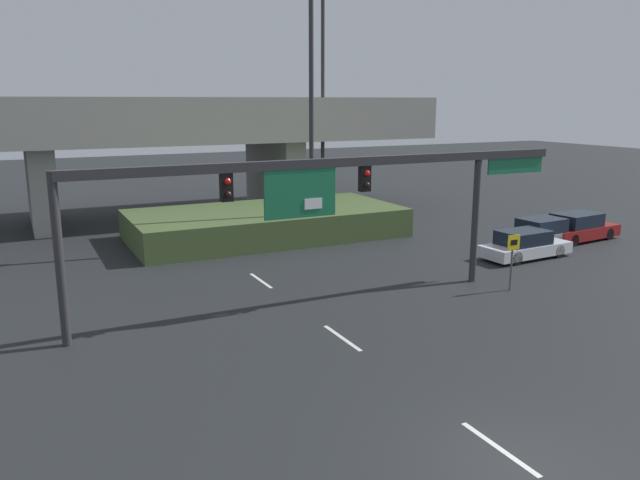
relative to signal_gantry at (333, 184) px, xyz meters
The scene contains 11 objects.
ground_plane 11.87m from the signal_gantry, 96.86° to the right, with size 160.00×160.00×0.00m, color black.
lane_markings 6.12m from the signal_gantry, 108.25° to the left, with size 0.14×31.20×0.01m.
signal_gantry is the anchor object (origin of this frame).
speed_limit_sign 7.87m from the signal_gantry, 13.43° to the right, with size 0.60×0.11×2.31m.
highway_light_pole_near 19.60m from the signal_gantry, 64.53° to the left, with size 0.70×0.36×15.22m.
highway_light_pole_far 10.62m from the signal_gantry, 68.76° to the left, with size 0.70×0.36×14.34m.
overpass_bridge 20.70m from the signal_gantry, 93.64° to the left, with size 35.16×9.54×7.57m.
grass_embankment 12.64m from the signal_gantry, 80.15° to the left, with size 14.62×7.07×1.55m.
parked_sedan_near_right 12.19m from the signal_gantry, 10.01° to the left, with size 4.66×2.02×1.35m.
parked_sedan_mid_right 14.94m from the signal_gantry, 13.91° to the left, with size 4.37×2.12×1.47m.
parked_sedan_far_right 17.62m from the signal_gantry, 12.39° to the left, with size 4.94×2.33×1.49m.
Camera 1 is at (-8.90, -8.72, 7.38)m, focal length 35.00 mm.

